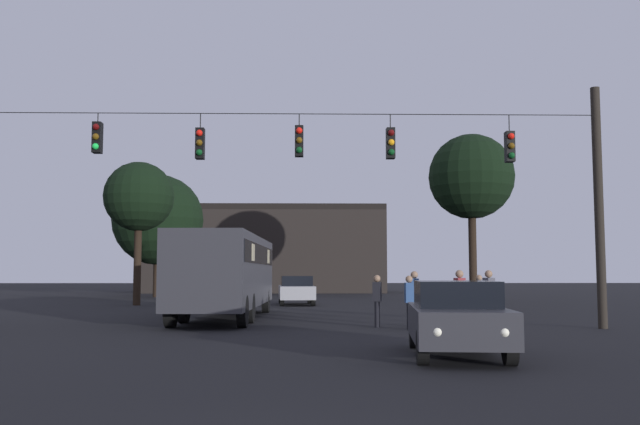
{
  "coord_description": "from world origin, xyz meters",
  "views": [
    {
      "loc": [
        0.31,
        -5.85,
        1.69
      ],
      "look_at": [
        0.82,
        19.36,
        3.88
      ],
      "focal_mm": 38.97,
      "sensor_mm": 36.0,
      "label": 1
    }
  ],
  "objects_px": {
    "pedestrian_near_bus": "(377,298)",
    "tree_left_silhouette": "(471,177)",
    "pedestrian_crossing_center": "(409,299)",
    "pedestrian_trailing": "(460,296)",
    "city_bus": "(227,268)",
    "pedestrian_crossing_right": "(489,295)",
    "tree_behind_building": "(139,197)",
    "car_far_left": "(296,290)",
    "tree_right_far": "(158,220)",
    "car_near_right": "(457,317)",
    "pedestrian_crossing_left": "(414,295)",
    "pedestrian_far_side": "(479,295)"
  },
  "relations": [
    {
      "from": "pedestrian_near_bus",
      "to": "tree_left_silhouette",
      "type": "bearing_deg",
      "value": 67.4
    },
    {
      "from": "car_far_left",
      "to": "pedestrian_crossing_right",
      "type": "bearing_deg",
      "value": -67.8
    },
    {
      "from": "pedestrian_crossing_right",
      "to": "pedestrian_far_side",
      "type": "distance_m",
      "value": 2.45
    },
    {
      "from": "tree_behind_building",
      "to": "tree_right_far",
      "type": "xyz_separation_m",
      "value": [
        -1.55,
        12.11,
        -0.27
      ]
    },
    {
      "from": "pedestrian_far_side",
      "to": "tree_right_far",
      "type": "height_order",
      "value": "tree_right_far"
    },
    {
      "from": "pedestrian_crossing_center",
      "to": "tree_left_silhouette",
      "type": "height_order",
      "value": "tree_left_silhouette"
    },
    {
      "from": "pedestrian_near_bus",
      "to": "car_near_right",
      "type": "bearing_deg",
      "value": -83.44
    },
    {
      "from": "tree_behind_building",
      "to": "tree_right_far",
      "type": "height_order",
      "value": "tree_right_far"
    },
    {
      "from": "city_bus",
      "to": "pedestrian_near_bus",
      "type": "xyz_separation_m",
      "value": [
        5.15,
        -4.05,
        -0.95
      ]
    },
    {
      "from": "pedestrian_trailing",
      "to": "tree_behind_building",
      "type": "relative_size",
      "value": 0.24
    },
    {
      "from": "pedestrian_far_side",
      "to": "tree_left_silhouette",
      "type": "distance_m",
      "value": 16.55
    },
    {
      "from": "pedestrian_near_bus",
      "to": "pedestrian_crossing_center",
      "type": "bearing_deg",
      "value": -44.51
    },
    {
      "from": "city_bus",
      "to": "pedestrian_far_side",
      "type": "bearing_deg",
      "value": -10.66
    },
    {
      "from": "tree_behind_building",
      "to": "pedestrian_trailing",
      "type": "bearing_deg",
      "value": -49.74
    },
    {
      "from": "city_bus",
      "to": "pedestrian_crossing_center",
      "type": "xyz_separation_m",
      "value": [
        6.03,
        -4.92,
        -0.96
      ]
    },
    {
      "from": "city_bus",
      "to": "car_near_right",
      "type": "bearing_deg",
      "value": -62.47
    },
    {
      "from": "city_bus",
      "to": "tree_behind_building",
      "type": "bearing_deg",
      "value": 118.74
    },
    {
      "from": "car_near_right",
      "to": "pedestrian_crossing_right",
      "type": "bearing_deg",
      "value": 70.44
    },
    {
      "from": "tree_left_silhouette",
      "to": "city_bus",
      "type": "bearing_deg",
      "value": -132.98
    },
    {
      "from": "city_bus",
      "to": "pedestrian_crossing_center",
      "type": "height_order",
      "value": "city_bus"
    },
    {
      "from": "pedestrian_near_bus",
      "to": "tree_right_far",
      "type": "distance_m",
      "value": 30.0
    },
    {
      "from": "car_near_right",
      "to": "pedestrian_near_bus",
      "type": "distance_m",
      "value": 7.54
    },
    {
      "from": "pedestrian_crossing_center",
      "to": "pedestrian_trailing",
      "type": "distance_m",
      "value": 1.5
    },
    {
      "from": "tree_left_silhouette",
      "to": "pedestrian_near_bus",
      "type": "bearing_deg",
      "value": -112.6
    },
    {
      "from": "city_bus",
      "to": "tree_behind_building",
      "type": "xyz_separation_m",
      "value": [
        -5.87,
        10.71,
        3.78
      ]
    },
    {
      "from": "pedestrian_near_bus",
      "to": "car_far_left",
      "type": "bearing_deg",
      "value": 100.17
    },
    {
      "from": "car_near_right",
      "to": "tree_behind_building",
      "type": "bearing_deg",
      "value": 118.12
    },
    {
      "from": "pedestrian_crossing_center",
      "to": "pedestrian_near_bus",
      "type": "xyz_separation_m",
      "value": [
        -0.88,
        0.86,
        0.01
      ]
    },
    {
      "from": "car_near_right",
      "to": "car_far_left",
      "type": "distance_m",
      "value": 22.96
    },
    {
      "from": "car_far_left",
      "to": "tree_behind_building",
      "type": "distance_m",
      "value": 9.62
    },
    {
      "from": "pedestrian_far_side",
      "to": "pedestrian_crossing_right",
      "type": "bearing_deg",
      "value": -97.05
    },
    {
      "from": "car_near_right",
      "to": "pedestrian_crossing_center",
      "type": "bearing_deg",
      "value": 89.85
    },
    {
      "from": "pedestrian_crossing_center",
      "to": "pedestrian_trailing",
      "type": "height_order",
      "value": "pedestrian_trailing"
    },
    {
      "from": "city_bus",
      "to": "pedestrian_crossing_left",
      "type": "bearing_deg",
      "value": -29.57
    },
    {
      "from": "car_far_left",
      "to": "tree_left_silhouette",
      "type": "height_order",
      "value": "tree_left_silhouette"
    },
    {
      "from": "pedestrian_trailing",
      "to": "pedestrian_far_side",
      "type": "distance_m",
      "value": 3.71
    },
    {
      "from": "pedestrian_far_side",
      "to": "tree_right_far",
      "type": "xyz_separation_m",
      "value": [
        -16.38,
        24.5,
        4.46
      ]
    },
    {
      "from": "pedestrian_near_bus",
      "to": "tree_behind_building",
      "type": "distance_m",
      "value": 19.02
    },
    {
      "from": "city_bus",
      "to": "tree_right_far",
      "type": "relative_size",
      "value": 1.3
    },
    {
      "from": "city_bus",
      "to": "pedestrian_near_bus",
      "type": "bearing_deg",
      "value": -38.18
    },
    {
      "from": "pedestrian_crossing_right",
      "to": "tree_left_silhouette",
      "type": "relative_size",
      "value": 0.18
    },
    {
      "from": "city_bus",
      "to": "car_far_left",
      "type": "distance_m",
      "value": 11.45
    },
    {
      "from": "car_far_left",
      "to": "pedestrian_crossing_left",
      "type": "bearing_deg",
      "value": -74.97
    },
    {
      "from": "pedestrian_crossing_left",
      "to": "pedestrian_near_bus",
      "type": "distance_m",
      "value": 1.31
    },
    {
      "from": "city_bus",
      "to": "pedestrian_trailing",
      "type": "height_order",
      "value": "city_bus"
    },
    {
      "from": "car_far_left",
      "to": "pedestrian_near_bus",
      "type": "relative_size",
      "value": 2.73
    },
    {
      "from": "tree_right_far",
      "to": "car_far_left",
      "type": "bearing_deg",
      "value": -49.84
    },
    {
      "from": "car_far_left",
      "to": "pedestrian_crossing_left",
      "type": "relative_size",
      "value": 2.54
    },
    {
      "from": "car_far_left",
      "to": "tree_left_silhouette",
      "type": "bearing_deg",
      "value": 12.11
    },
    {
      "from": "pedestrian_crossing_center",
      "to": "pedestrian_crossing_right",
      "type": "distance_m",
      "value": 2.74
    }
  ]
}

